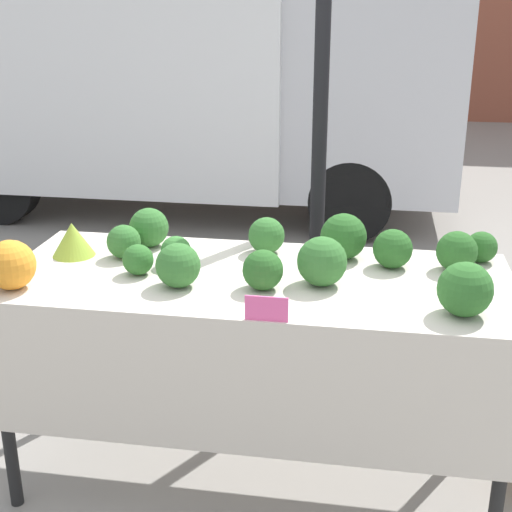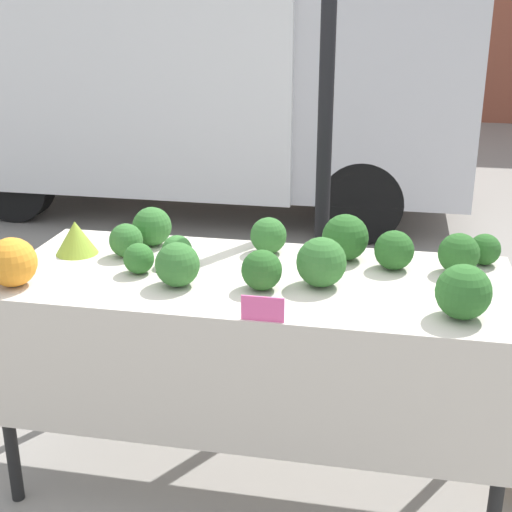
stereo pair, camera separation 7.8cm
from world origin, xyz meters
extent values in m
plane|color=gray|center=(0.00, 0.00, 0.00)|extent=(40.00, 40.00, 0.00)
cylinder|color=black|center=(0.17, 0.78, 1.11)|extent=(0.07, 0.07, 2.22)
cube|color=white|center=(-1.93, 3.90, 1.47)|extent=(3.23, 1.81, 2.32)
cube|color=silver|center=(0.39, 3.90, 1.14)|extent=(1.42, 1.66, 1.67)
cylinder|color=black|center=(0.25, 3.18, 0.34)|extent=(0.67, 0.22, 0.67)
cylinder|color=black|center=(0.25, 4.62, 0.34)|extent=(0.67, 0.22, 0.67)
cylinder|color=black|center=(-2.82, 3.18, 0.34)|extent=(0.67, 0.22, 0.67)
cylinder|color=black|center=(-2.82, 4.62, 0.34)|extent=(0.67, 0.22, 0.67)
cube|color=beige|center=(0.00, 0.00, 0.89)|extent=(1.94, 0.81, 0.03)
cube|color=beige|center=(0.00, -0.40, 0.62)|extent=(1.94, 0.01, 0.50)
cylinder|color=black|center=(-0.91, -0.34, 0.44)|extent=(0.05, 0.05, 0.87)
cylinder|color=black|center=(0.91, -0.34, 0.44)|extent=(0.05, 0.05, 0.87)
cylinder|color=black|center=(-0.91, 0.34, 0.44)|extent=(0.05, 0.05, 0.87)
cylinder|color=black|center=(0.91, 0.34, 0.44)|extent=(0.05, 0.05, 0.87)
sphere|color=orange|center=(-0.85, -0.27, 0.99)|extent=(0.18, 0.18, 0.18)
cone|color=#93B238|center=(-0.78, 0.10, 0.97)|extent=(0.17, 0.17, 0.14)
sphere|color=#2D6628|center=(-0.45, -0.06, 0.96)|extent=(0.12, 0.12, 0.12)
sphere|color=#285B23|center=(0.75, 0.18, 0.98)|extent=(0.16, 0.16, 0.16)
sphere|color=#387533|center=(-0.33, 0.05, 0.96)|extent=(0.12, 0.12, 0.12)
sphere|color=#336B2D|center=(0.25, -0.05, 0.99)|extent=(0.18, 0.18, 0.18)
sphere|color=#2D6628|center=(0.74, -0.24, 0.99)|extent=(0.18, 0.18, 0.18)
sphere|color=#285B23|center=(0.51, 0.18, 0.98)|extent=(0.15, 0.15, 0.15)
sphere|color=#336B2D|center=(-0.50, 0.27, 0.99)|extent=(0.17, 0.17, 0.17)
sphere|color=#336B2D|center=(0.00, 0.26, 0.98)|extent=(0.15, 0.15, 0.15)
sphere|color=#285B23|center=(0.05, -0.13, 0.98)|extent=(0.15, 0.15, 0.15)
sphere|color=#336B2D|center=(-0.26, -0.15, 0.98)|extent=(0.16, 0.16, 0.16)
sphere|color=#336B2D|center=(-0.56, 0.11, 0.97)|extent=(0.14, 0.14, 0.14)
sphere|color=#285B23|center=(0.86, 0.30, 0.96)|extent=(0.12, 0.12, 0.12)
sphere|color=#285B23|center=(0.32, 0.25, 1.00)|extent=(0.19, 0.19, 0.19)
cube|color=#F45B9E|center=(0.10, -0.39, 0.95)|extent=(0.14, 0.01, 0.09)
camera|label=1|loc=(0.41, -2.49, 1.90)|focal=50.00mm
camera|label=2|loc=(0.49, -2.48, 1.90)|focal=50.00mm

